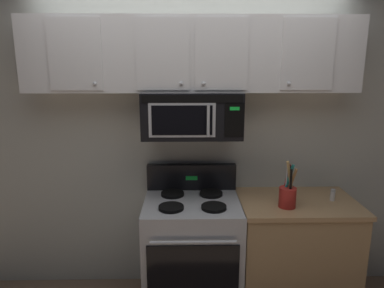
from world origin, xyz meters
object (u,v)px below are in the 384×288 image
(over_range_microwave, at_px, (192,114))
(utensil_crock_red, at_px, (288,194))
(salt_shaker, at_px, (333,195))
(stove_range, at_px, (192,251))

(over_range_microwave, xyz_separation_m, utensil_crock_red, (0.72, -0.24, -0.57))
(salt_shaker, bearing_deg, stove_range, 179.82)
(over_range_microwave, bearing_deg, stove_range, -89.86)
(stove_range, height_order, utensil_crock_red, utensil_crock_red)
(over_range_microwave, bearing_deg, salt_shaker, -6.14)
(utensil_crock_red, distance_m, salt_shaker, 0.42)
(over_range_microwave, relative_size, utensil_crock_red, 2.05)
(utensil_crock_red, bearing_deg, stove_range, 170.51)
(over_range_microwave, height_order, utensil_crock_red, over_range_microwave)
(stove_range, bearing_deg, utensil_crock_red, -9.49)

